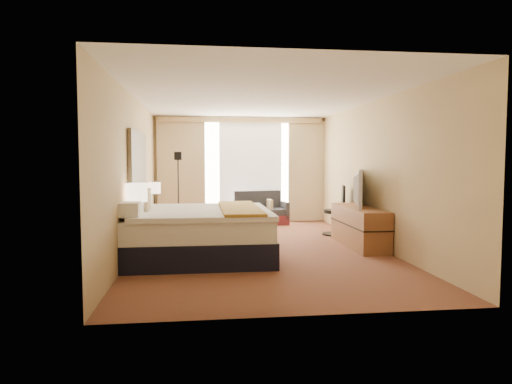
{
  "coord_description": "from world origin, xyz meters",
  "views": [
    {
      "loc": [
        -1.01,
        -7.83,
        1.54
      ],
      "look_at": [
        0.01,
        0.4,
        0.96
      ],
      "focal_mm": 32.0,
      "sensor_mm": 36.0,
      "label": 1
    }
  ],
  "objects": [
    {
      "name": "ceiling",
      "position": [
        0.0,
        0.0,
        2.6
      ],
      "size": [
        4.2,
        7.0,
        0.02
      ],
      "primitive_type": "cube",
      "color": "white",
      "rests_on": "wall_back"
    },
    {
      "name": "nightstand_right",
      "position": [
        -1.87,
        1.45,
        0.28
      ],
      "size": [
        0.45,
        0.52,
        0.55
      ],
      "primitive_type": "cube",
      "color": "#975C36",
      "rests_on": "floor"
    },
    {
      "name": "tissue_box",
      "position": [
        -1.85,
        -1.01,
        0.61
      ],
      "size": [
        0.13,
        0.13,
        0.12
      ],
      "primitive_type": "cube",
      "rotation": [
        0.0,
        0.0,
        -0.03
      ],
      "color": "#7DA3C1",
      "rests_on": "nightstand_left"
    },
    {
      "name": "media_dresser",
      "position": [
        1.83,
        0.0,
        0.35
      ],
      "size": [
        0.5,
        1.8,
        0.7
      ],
      "primitive_type": "cube",
      "color": "#975C36",
      "rests_on": "floor"
    },
    {
      "name": "wall_left",
      "position": [
        -2.1,
        0.0,
        1.3
      ],
      "size": [
        0.02,
        7.0,
        2.6
      ],
      "primitive_type": "cube",
      "color": "tan",
      "rests_on": "ground"
    },
    {
      "name": "lamp_right",
      "position": [
        -1.92,
        1.51,
        0.97
      ],
      "size": [
        0.26,
        0.26,
        0.54
      ],
      "color": "black",
      "rests_on": "nightstand_right"
    },
    {
      "name": "television",
      "position": [
        1.78,
        0.19,
        1.04
      ],
      "size": [
        0.53,
        1.15,
        0.67
      ],
      "primitive_type": "imported",
      "rotation": [
        0.0,
        0.0,
        1.23
      ],
      "color": "black",
      "rests_on": "media_dresser"
    },
    {
      "name": "lamp_left",
      "position": [
        -1.93,
        -1.05,
        1.06
      ],
      "size": [
        0.31,
        0.31,
        0.66
      ],
      "color": "black",
      "rests_on": "nightstand_left"
    },
    {
      "name": "telephone",
      "position": [
        -1.81,
        1.42,
        0.58
      ],
      "size": [
        0.2,
        0.17,
        0.07
      ],
      "primitive_type": "cube",
      "rotation": [
        0.0,
        0.0,
        0.23
      ],
      "color": "black",
      "rests_on": "nightstand_right"
    },
    {
      "name": "headboard",
      "position": [
        -2.06,
        0.2,
        1.28
      ],
      "size": [
        0.06,
        1.85,
        1.5
      ],
      "primitive_type": "cube",
      "color": "black",
      "rests_on": "wall_left"
    },
    {
      "name": "curtains",
      "position": [
        -0.0,
        3.39,
        1.41
      ],
      "size": [
        4.12,
        0.19,
        2.56
      ],
      "color": "beige",
      "rests_on": "floor"
    },
    {
      "name": "wall_front",
      "position": [
        0.0,
        -3.5,
        1.3
      ],
      "size": [
        4.2,
        0.02,
        2.6
      ],
      "primitive_type": "cube",
      "color": "tan",
      "rests_on": "ground"
    },
    {
      "name": "wall_right",
      "position": [
        2.1,
        0.0,
        1.3
      ],
      "size": [
        0.02,
        7.0,
        2.6
      ],
      "primitive_type": "cube",
      "color": "tan",
      "rests_on": "ground"
    },
    {
      "name": "loveseat",
      "position": [
        0.44,
        3.04,
        0.26
      ],
      "size": [
        1.35,
        0.85,
        0.79
      ],
      "rotation": [
        0.0,
        0.0,
        0.14
      ],
      "color": "maroon",
      "rests_on": "floor"
    },
    {
      "name": "wall_back",
      "position": [
        0.0,
        3.5,
        1.3
      ],
      "size": [
        4.2,
        0.02,
        2.6
      ],
      "primitive_type": "cube",
      "color": "tan",
      "rests_on": "ground"
    },
    {
      "name": "floor",
      "position": [
        0.0,
        0.0,
        0.0
      ],
      "size": [
        4.2,
        7.0,
        0.02
      ],
      "primitive_type": "cube",
      "color": "maroon",
      "rests_on": "ground"
    },
    {
      "name": "bed",
      "position": [
        -1.06,
        -0.65,
        0.4
      ],
      "size": [
        2.27,
        2.07,
        1.1
      ],
      "color": "black",
      "rests_on": "floor"
    },
    {
      "name": "floor_lamp",
      "position": [
        -1.47,
        2.3,
        1.22
      ],
      "size": [
        0.22,
        0.22,
        1.72
      ],
      "color": "black",
      "rests_on": "floor"
    },
    {
      "name": "desk_chair",
      "position": [
        1.8,
        1.24,
        0.46
      ],
      "size": [
        0.5,
        0.5,
        1.02
      ],
      "rotation": [
        0.0,
        0.0,
        -0.24
      ],
      "color": "black",
      "rests_on": "floor"
    },
    {
      "name": "nightstand_left",
      "position": [
        -1.87,
        -1.05,
        0.28
      ],
      "size": [
        0.45,
        0.52,
        0.55
      ],
      "primitive_type": "cube",
      "color": "#975C36",
      "rests_on": "floor"
    },
    {
      "name": "window",
      "position": [
        0.25,
        3.47,
        1.32
      ],
      "size": [
        2.3,
        0.02,
        2.3
      ],
      "primitive_type": "cube",
      "color": "silver",
      "rests_on": "wall_back"
    }
  ]
}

